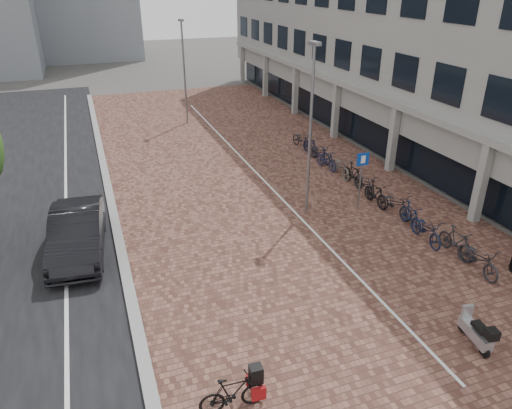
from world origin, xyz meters
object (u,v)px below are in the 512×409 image
object	(u,v)px
scooter_front	(476,330)
parking_sign	(361,172)
car_dark	(77,233)
hero_bike	(233,393)

from	to	relation	value
scooter_front	parking_sign	world-z (taller)	parking_sign
car_dark	parking_sign	world-z (taller)	parking_sign
parking_sign	hero_bike	bearing A→B (deg)	-132.29
car_dark	scooter_front	world-z (taller)	car_dark
scooter_front	parking_sign	distance (m)	8.60
hero_bike	scooter_front	bearing A→B (deg)	-88.43
car_dark	scooter_front	size ratio (longest dim) A/B	3.52
hero_bike	parking_sign	bearing A→B (deg)	-42.01
hero_bike	parking_sign	size ratio (longest dim) A/B	0.64
hero_bike	parking_sign	distance (m)	11.69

